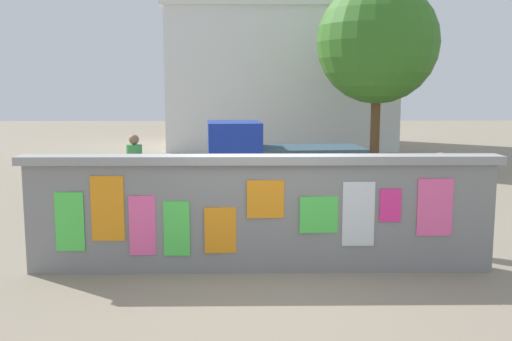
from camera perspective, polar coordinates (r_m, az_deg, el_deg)
The scene contains 9 objects.
ground at distance 16.53m, azimuth -0.16°, elevation -1.14°, with size 60.00×60.00×0.00m, color gray.
poster_wall at distance 8.51m, azimuth 0.42°, elevation -4.02°, with size 6.85×0.42×1.69m.
auto_rickshaw_truck at distance 13.83m, azimuth 1.99°, elevation 0.81°, with size 3.71×1.78×1.85m.
motorcycle at distance 10.70m, azimuth -1.51°, elevation -3.72°, with size 1.90×0.56×0.87m.
bicycle_near at distance 11.52m, azimuth -13.17°, elevation -3.58°, with size 1.71×0.44×0.95m.
person_walking at distance 9.91m, azimuth 17.25°, elevation -1.95°, with size 0.41×0.41×1.62m.
person_bystander at distance 13.19m, azimuth -11.62°, elevation 0.67°, with size 0.38×0.38×1.62m.
tree_roadside at distance 20.80m, azimuth 11.63°, elevation 11.97°, with size 4.12×4.12×6.19m.
building_background at distance 26.80m, azimuth 2.26°, elevation 9.20°, with size 9.72×6.47×6.30m.
Camera 1 is at (-0.18, -8.32, 2.65)m, focal length 41.51 mm.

